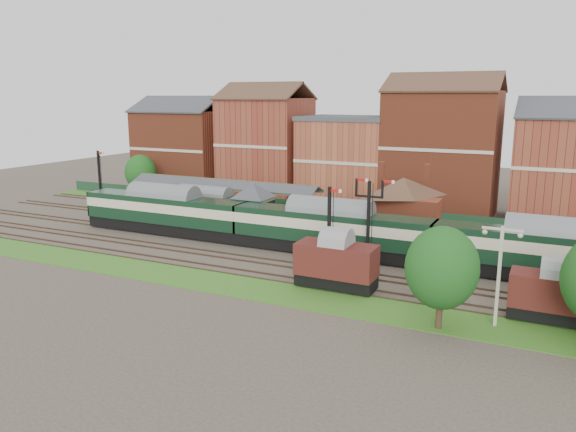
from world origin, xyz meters
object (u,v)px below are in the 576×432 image
at_px(platform_railcar, 205,205).
at_px(dmu_train, 330,228).
at_px(signal_box, 254,208).
at_px(goods_van_a, 336,262).
at_px(semaphore_bracket, 369,218).

bearing_deg(platform_railcar, dmu_train, -18.88).
relative_size(signal_box, dmu_train, 0.10).
relative_size(dmu_train, platform_railcar, 3.69).
xyz_separation_m(dmu_train, goods_van_a, (4.09, -9.00, -0.48)).
xyz_separation_m(platform_railcar, goods_van_a, (23.09, -15.50, 0.00)).
height_order(semaphore_bracket, dmu_train, semaphore_bracket).
distance_m(dmu_train, goods_van_a, 9.90).
height_order(semaphore_bracket, platform_railcar, semaphore_bracket).
distance_m(signal_box, dmu_train, 10.88).
xyz_separation_m(semaphore_bracket, dmu_train, (-4.67, 2.50, -1.94)).
relative_size(signal_box, goods_van_a, 0.93).
distance_m(platform_railcar, goods_van_a, 27.81).
distance_m(semaphore_bracket, platform_railcar, 25.44).
height_order(semaphore_bracket, goods_van_a, semaphore_bracket).
relative_size(dmu_train, goods_van_a, 9.35).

